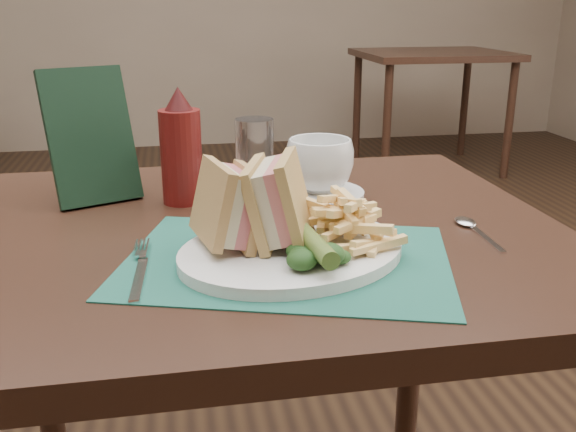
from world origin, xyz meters
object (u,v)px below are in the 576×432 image
object	(u,v)px
sandwich_half_b	(262,199)
coffee_cup	(320,165)
drinking_glass	(255,158)
placemat	(287,260)
plate	(292,251)
sandwich_half_a	(212,206)
ketchup_bottle	(181,146)
check_presenter	(91,136)
table_bg_right	(429,111)
saucer	(319,194)

from	to	relation	value
sandwich_half_b	coffee_cup	bearing A→B (deg)	78.80
drinking_glass	placemat	bearing A→B (deg)	-89.57
drinking_glass	plate	bearing A→B (deg)	-87.87
sandwich_half_a	sandwich_half_b	size ratio (longest dim) A/B	0.93
ketchup_bottle	check_presenter	size ratio (longest dim) A/B	0.85
coffee_cup	check_presenter	size ratio (longest dim) A/B	0.51
ketchup_bottle	table_bg_right	bearing A→B (deg)	60.62
sandwich_half_b	saucer	bearing A→B (deg)	78.80
sandwich_half_a	placemat	bearing A→B (deg)	-26.31
coffee_cup	drinking_glass	world-z (taller)	drinking_glass
placemat	coffee_cup	bearing A→B (deg)	68.73
plate	drinking_glass	distance (m)	0.28
sandwich_half_a	check_presenter	bearing A→B (deg)	107.98
check_presenter	coffee_cup	bearing A→B (deg)	-30.49
placemat	plate	bearing A→B (deg)	40.49
table_bg_right	sandwich_half_b	xyz separation A→B (m)	(-1.53, -3.12, 0.45)
table_bg_right	sandwich_half_b	size ratio (longest dim) A/B	7.79
placemat	sandwich_half_a	xyz separation A→B (m)	(-0.09, 0.02, 0.07)
sandwich_half_b	sandwich_half_a	bearing A→B (deg)	-155.92
sandwich_half_a	ketchup_bottle	xyz separation A→B (m)	(-0.03, 0.25, 0.02)
placemat	plate	world-z (taller)	plate
saucer	placemat	bearing A→B (deg)	-111.27
saucer	coffee_cup	bearing A→B (deg)	0.00
sandwich_half_b	check_presenter	size ratio (longest dim) A/B	0.53
sandwich_half_a	sandwich_half_b	xyz separation A→B (m)	(0.06, 0.01, 0.00)
plate	drinking_glass	xyz separation A→B (m)	(-0.01, 0.28, 0.06)
plate	table_bg_right	bearing A→B (deg)	42.58
ketchup_bottle	check_presenter	xyz separation A→B (m)	(-0.14, 0.04, 0.01)
saucer	check_presenter	distance (m)	0.38
sandwich_half_b	coffee_cup	size ratio (longest dim) A/B	1.03
placemat	saucer	xyz separation A→B (m)	(0.10, 0.26, 0.00)
placemat	check_presenter	bearing A→B (deg)	130.11
drinking_glass	ketchup_bottle	distance (m)	0.12
saucer	ketchup_bottle	world-z (taller)	ketchup_bottle
placemat	drinking_glass	world-z (taller)	drinking_glass
saucer	coffee_cup	xyz separation A→B (m)	(0.00, 0.00, 0.05)
coffee_cup	placemat	bearing A→B (deg)	-111.27
plate	sandwich_half_a	size ratio (longest dim) A/B	2.80
table_bg_right	drinking_glass	bearing A→B (deg)	-117.64
drinking_glass	check_presenter	bearing A→B (deg)	174.47
saucer	ketchup_bottle	bearing A→B (deg)	177.10
placemat	sandwich_half_b	bearing A→B (deg)	132.53
table_bg_right	placemat	distance (m)	3.51
sandwich_half_a	sandwich_half_b	distance (m)	0.06
sandwich_half_b	saucer	world-z (taller)	sandwich_half_b
check_presenter	placemat	bearing A→B (deg)	-72.83
placemat	ketchup_bottle	world-z (taller)	ketchup_bottle
sandwich_half_b	check_presenter	bearing A→B (deg)	147.46
sandwich_half_b	ketchup_bottle	xyz separation A→B (m)	(-0.10, 0.25, 0.02)
plate	sandwich_half_a	world-z (taller)	sandwich_half_a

